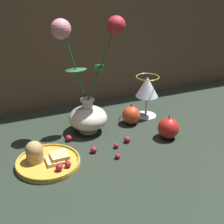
{
  "coord_description": "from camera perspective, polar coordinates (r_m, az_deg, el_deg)",
  "views": [
    {
      "loc": [
        -0.35,
        -0.82,
        0.51
      ],
      "look_at": [
        -0.01,
        -0.02,
        0.1
      ],
      "focal_mm": 50.0,
      "sensor_mm": 36.0,
      "label": 1
    }
  ],
  "objects": [
    {
      "name": "ground_plane",
      "position": [
        1.02,
        0.21,
        -4.58
      ],
      "size": [
        2.4,
        2.4,
        0.0
      ],
      "primitive_type": "plane",
      "color": "#232D23",
      "rests_on": "ground"
    },
    {
      "name": "vase",
      "position": [
        1.01,
        -4.45,
        2.59
      ],
      "size": [
        0.23,
        0.13,
        0.37
      ],
      "color": "silver",
      "rests_on": "ground_plane"
    },
    {
      "name": "berry_by_glass_stem",
      "position": [
        0.99,
        2.78,
        -5.05
      ],
      "size": [
        0.02,
        0.02,
        0.02
      ],
      "primitive_type": "sphere",
      "color": "#AD192D",
      "rests_on": "ground_plane"
    },
    {
      "name": "apple_beside_vase",
      "position": [
        1.02,
        10.26,
        -2.92
      ],
      "size": [
        0.07,
        0.07,
        0.08
      ],
      "color": "red",
      "rests_on": "ground_plane"
    },
    {
      "name": "berry_far_right",
      "position": [
        0.91,
        1.04,
        -8.09
      ],
      "size": [
        0.01,
        0.01,
        0.01
      ],
      "primitive_type": "sphere",
      "color": "#AD192D",
      "rests_on": "ground_plane"
    },
    {
      "name": "berry_under_candlestick",
      "position": [
        1.01,
        -7.91,
        -4.75
      ],
      "size": [
        0.02,
        0.02,
        0.02
      ],
      "primitive_type": "sphere",
      "color": "#AD192D",
      "rests_on": "ground_plane"
    },
    {
      "name": "apple_near_glass",
      "position": [
        1.1,
        3.53,
        -0.56
      ],
      "size": [
        0.06,
        0.06,
        0.08
      ],
      "color": "#D14223",
      "rests_on": "ground_plane"
    },
    {
      "name": "berry_front_center",
      "position": [
        0.96,
        0.8,
        -6.18
      ],
      "size": [
        0.02,
        0.02,
        0.02
      ],
      "primitive_type": "sphere",
      "color": "#AD192D",
      "rests_on": "ground_plane"
    },
    {
      "name": "berry_near_plate",
      "position": [
        0.94,
        -3.38,
        -6.92
      ],
      "size": [
        0.02,
        0.02,
        0.02
      ],
      "primitive_type": "sphere",
      "color": "#AD192D",
      "rests_on": "ground_plane"
    },
    {
      "name": "plate_with_pastries",
      "position": [
        0.9,
        -12.07,
        -8.45
      ],
      "size": [
        0.18,
        0.18,
        0.07
      ],
      "color": "gold",
      "rests_on": "ground_plane"
    },
    {
      "name": "wine_glass",
      "position": [
        1.13,
        6.43,
        4.33
      ],
      "size": [
        0.08,
        0.08,
        0.15
      ],
      "color": "silver",
      "rests_on": "ground_plane"
    }
  ]
}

